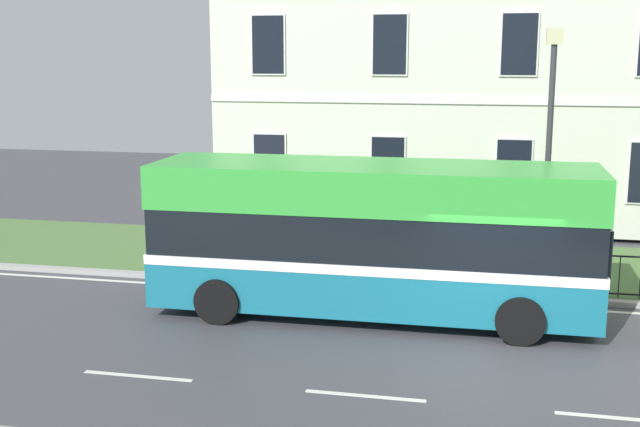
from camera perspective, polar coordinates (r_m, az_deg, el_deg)
name	(u,v)px	position (r m, az deg, el deg)	size (l,w,h in m)	color
ground_plane	(490,346)	(16.11, 11.89, -9.13)	(60.00, 56.00, 0.18)	#434249
georgian_townhouse	(518,4)	(28.92, 13.73, 14.14)	(19.17, 8.78, 13.95)	silver
iron_verge_railing	(516,270)	(19.17, 13.64, -3.89)	(16.23, 0.04, 0.97)	black
single_decker_bus	(373,237)	(17.11, 3.76, -1.66)	(9.30, 2.75, 3.25)	#176C82
street_lamp_post	(549,138)	(19.60, 15.83, 5.11)	(0.36, 0.24, 5.95)	#333338
litter_bin	(385,254)	(20.05, 4.57, -2.86)	(0.56, 0.56, 1.05)	#4C4742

